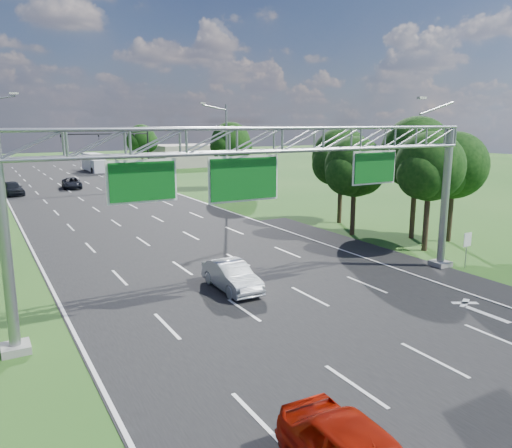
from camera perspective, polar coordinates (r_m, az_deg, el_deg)
ground at (r=39.75m, az=-11.79°, el=-0.65°), size 220.00×220.00×0.00m
road at (r=39.75m, az=-11.79°, el=-0.65°), size 18.00×180.00×0.02m
road_flare at (r=31.51m, az=15.97°, el=-4.08°), size 3.00×30.00×0.02m
sign_gantry at (r=22.60m, az=2.71°, el=8.08°), size 23.50×1.00×9.56m
regulatory_sign at (r=30.88m, az=23.00°, el=-1.99°), size 0.60×0.08×2.10m
traffic_signal at (r=74.65m, az=-14.85°, el=8.85°), size 12.21×0.24×7.00m
streetlight_r_mid at (r=52.47m, az=-3.58°, el=8.65°), size 2.97×0.22×10.16m
tree_cluster_right at (r=37.44m, az=15.74°, el=6.64°), size 9.91×14.60×8.68m
tree_verge_rd at (r=61.78m, az=-2.87°, el=9.15°), size 5.76×4.80×8.28m
tree_verge_re at (r=88.98m, az=-12.91°, el=9.35°), size 5.76×4.80×7.84m
building_right at (r=96.17m, az=-7.81°, el=7.77°), size 12.00×9.00×4.00m
silver_sedan at (r=25.10m, az=-2.82°, el=-5.95°), size 1.57×4.35×1.43m
car_queue_b at (r=67.29m, az=-20.30°, el=4.40°), size 2.66×4.99×1.33m
car_queue_c at (r=63.74m, az=-26.06°, el=3.70°), size 2.50×4.92×1.60m
car_queue_d at (r=67.33m, az=-13.19°, el=4.87°), size 1.73×4.47×1.45m
box_truck at (r=89.41m, az=-17.98°, el=6.66°), size 2.85×8.05×2.97m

